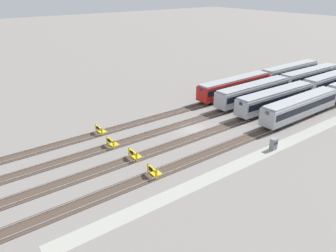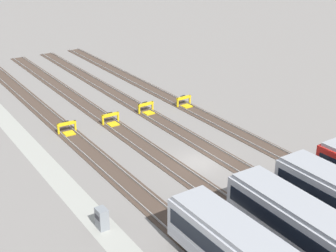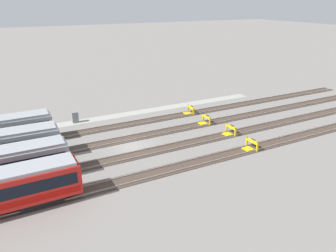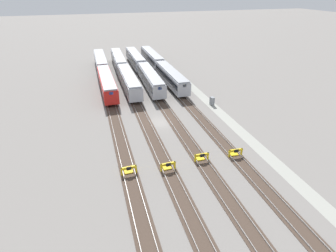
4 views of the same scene
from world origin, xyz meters
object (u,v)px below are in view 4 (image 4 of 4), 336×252
(bumper_stop_near_inner_track, at_px, (201,157))
(electrical_cabinet, at_px, (212,101))
(subway_car_front_row_centre, at_px, (171,77))
(subway_car_front_row_left_inner, at_px, (101,62))
(subway_car_front_row_right_inner, at_px, (152,58))
(bumper_stop_far_inner_track, at_px, (129,170))
(bumper_stop_middle_track, at_px, (167,166))
(subway_car_front_row_rightmost, at_px, (107,83))
(subway_car_back_row_centre, at_px, (129,81))
(subway_car_back_row_leftmost, at_px, (135,59))
(bumper_stop_nearest_track, at_px, (235,152))
(subway_car_back_row_rightmost, at_px, (119,60))
(subway_car_front_row_leftmost, at_px, (150,79))

(bumper_stop_near_inner_track, bearing_deg, electrical_cabinet, -29.42)
(bumper_stop_near_inner_track, bearing_deg, subway_car_front_row_centre, -9.42)
(subway_car_front_row_left_inner, bearing_deg, subway_car_front_row_right_inner, -88.14)
(bumper_stop_far_inner_track, bearing_deg, subway_car_front_row_left_inner, 0.04)
(bumper_stop_middle_track, relative_size, electrical_cabinet, 1.25)
(subway_car_front_row_rightmost, bearing_deg, bumper_stop_middle_track, -170.90)
(subway_car_back_row_centre, height_order, bumper_stop_middle_track, subway_car_back_row_centre)
(subway_car_back_row_leftmost, xyz_separation_m, electrical_cabinet, (-32.02, -9.20, -1.24))
(subway_car_front_row_rightmost, bearing_deg, bumper_stop_nearest_track, -153.90)
(subway_car_front_row_centre, height_order, electrical_cabinet, subway_car_front_row_centre)
(subway_car_front_row_right_inner, bearing_deg, bumper_stop_near_inner_track, 174.23)
(subway_car_back_row_rightmost, bearing_deg, subway_car_front_row_right_inner, -87.55)
(subway_car_front_row_left_inner, relative_size, subway_car_back_row_leftmost, 1.00)
(subway_car_front_row_rightmost, xyz_separation_m, bumper_stop_nearest_track, (-29.59, -14.50, -1.53))
(bumper_stop_near_inner_track, bearing_deg, subway_car_front_row_left_inner, 11.47)
(subway_car_back_row_leftmost, xyz_separation_m, subway_car_back_row_centre, (-19.16, 4.95, 0.00))
(bumper_stop_nearest_track, distance_m, bumper_stop_middle_track, 9.71)
(subway_car_front_row_leftmost, relative_size, subway_car_back_row_leftmost, 1.00)
(subway_car_front_row_centre, bearing_deg, subway_car_front_row_rightmost, 90.00)
(subway_car_back_row_rightmost, bearing_deg, bumper_stop_far_inner_track, 174.18)
(subway_car_front_row_rightmost, distance_m, bumper_stop_near_inner_track, 30.85)
(bumper_stop_nearest_track, relative_size, bumper_stop_middle_track, 1.00)
(subway_car_back_row_rightmost, height_order, bumper_stop_far_inner_track, subway_car_back_row_rightmost)
(bumper_stop_near_inner_track, relative_size, electrical_cabinet, 1.25)
(subway_car_front_row_right_inner, bearing_deg, bumper_stop_far_inner_track, 163.24)
(subway_car_front_row_leftmost, height_order, subway_car_front_row_rightmost, same)
(subway_car_front_row_rightmost, xyz_separation_m, bumper_stop_middle_track, (-29.92, -4.79, -1.53))
(bumper_stop_near_inner_track, height_order, bumper_stop_middle_track, same)
(subway_car_back_row_centre, xyz_separation_m, electrical_cabinet, (-12.86, -14.15, -1.24))
(subway_car_front_row_right_inner, height_order, bumper_stop_nearest_track, subway_car_front_row_right_inner)
(subway_car_front_row_right_inner, distance_m, bumper_stop_far_inner_track, 50.61)
(bumper_stop_far_inner_track, bearing_deg, subway_car_front_row_leftmost, -18.27)
(subway_car_front_row_centre, bearing_deg, subway_car_front_row_right_inner, -0.13)
(subway_car_front_row_centre, xyz_separation_m, bumper_stop_near_inner_track, (-29.26, 4.85, -1.53))
(subway_car_back_row_rightmost, height_order, bumper_stop_near_inner_track, subway_car_back_row_rightmost)
(subway_car_front_row_leftmost, bearing_deg, bumper_stop_near_inner_track, -179.94)
(subway_car_front_row_leftmost, bearing_deg, subway_car_front_row_left_inner, 27.44)
(subway_car_front_row_rightmost, relative_size, subway_car_back_row_leftmost, 1.00)
(subway_car_back_row_rightmost, xyz_separation_m, bumper_stop_middle_track, (-48.66, 0.05, -1.53))
(subway_car_front_row_right_inner, xyz_separation_m, electrical_cabinet, (-32.02, -4.35, -1.24))
(bumper_stop_nearest_track, bearing_deg, subway_car_back_row_leftmost, 5.63)
(subway_car_front_row_centre, distance_m, bumper_stop_middle_track, 31.49)
(subway_car_front_row_left_inner, bearing_deg, subway_car_back_row_leftmost, -87.22)
(bumper_stop_far_inner_track, relative_size, electrical_cabinet, 1.25)
(subway_car_back_row_rightmost, relative_size, bumper_stop_far_inner_track, 9.00)
(subway_car_front_row_centre, xyz_separation_m, subway_car_back_row_leftmost, (19.16, 4.81, 0.00))
(subway_car_back_row_leftmost, distance_m, subway_car_back_row_rightmost, 4.87)
(subway_car_front_row_left_inner, bearing_deg, subway_car_front_row_centre, -142.02)
(subway_car_front_row_left_inner, xyz_separation_m, subway_car_back_row_centre, (-18.68, -4.83, 0.00))
(electrical_cabinet, bearing_deg, bumper_stop_nearest_track, 165.28)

